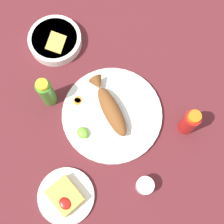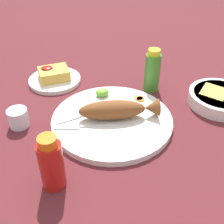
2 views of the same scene
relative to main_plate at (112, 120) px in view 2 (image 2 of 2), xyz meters
The scene contains 14 objects.
ground_plane 0.01m from the main_plate, ahead, with size 4.00×4.00×0.00m, color #561E23.
main_plate is the anchor object (origin of this frame).
fried_fish 0.04m from the main_plate, 165.22° to the left, with size 0.23×0.11×0.05m.
fork_near 0.09m from the main_plate, ahead, with size 0.18×0.07×0.00m.
fork_far 0.09m from the main_plate, 25.32° to the right, with size 0.19×0.03×0.00m.
carrot_slice_near 0.13m from the main_plate, 154.08° to the right, with size 0.02×0.02×0.00m, color orange.
carrot_slice_mid 0.13m from the main_plate, 150.94° to the right, with size 0.03×0.03×0.00m, color orange.
lime_wedge_main 0.12m from the main_plate, 95.32° to the right, with size 0.04×0.04×0.02m, color #6BB233.
hot_sauce_bottle_red 0.26m from the main_plate, 39.57° to the left, with size 0.05×0.05×0.14m.
hot_sauce_bottle_green 0.23m from the main_plate, 145.96° to the right, with size 0.05×0.05×0.14m.
salt_cup 0.26m from the main_plate, 17.65° to the right, with size 0.06×0.06×0.05m.
side_plate_fries 0.31m from the main_plate, 69.24° to the right, with size 0.18×0.18×0.01m, color silver.
fries_pile 0.31m from the main_plate, 69.15° to the right, with size 0.10×0.08×0.04m.
guacamole_bowl 0.35m from the main_plate, behind, with size 0.19×0.19×0.05m.
Camera 2 is at (0.22, 0.59, 0.50)m, focal length 45.00 mm.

